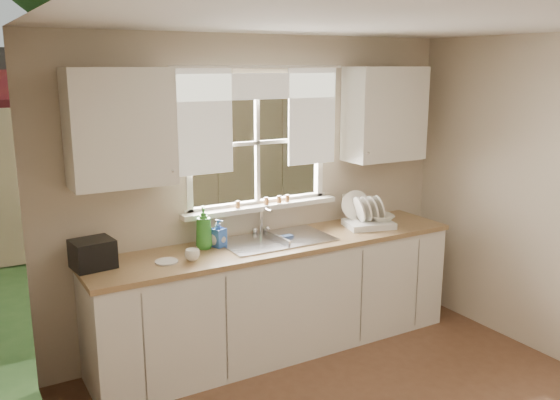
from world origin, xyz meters
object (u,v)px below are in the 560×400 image
dish_rack (368,218)px  black_appliance (93,254)px  soap_bottle_a (204,227)px  cup (192,255)px

dish_rack → black_appliance: (-2.28, 0.11, 0.02)m
soap_bottle_a → black_appliance: size_ratio=1.21×
black_appliance → dish_rack: bearing=-9.4°
dish_rack → black_appliance: dish_rack is taller
soap_bottle_a → black_appliance: 0.83m
dish_rack → cup: size_ratio=4.31×
dish_rack → soap_bottle_a: size_ratio=1.39×
cup → black_appliance: bearing=138.9°
dish_rack → cup: (-1.64, -0.09, -0.04)m
dish_rack → soap_bottle_a: 1.46m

